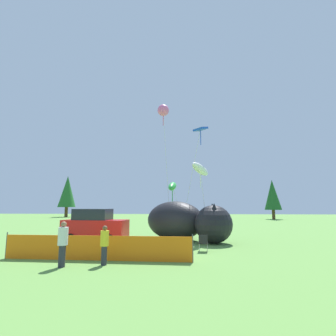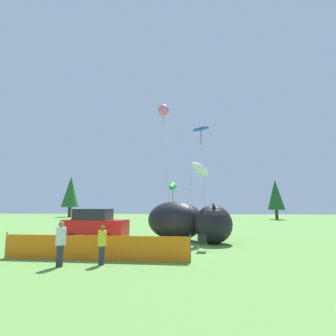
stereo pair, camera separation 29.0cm
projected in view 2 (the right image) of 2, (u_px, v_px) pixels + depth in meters
The scene contains 13 objects.
ground_plane at pixel (148, 249), 15.11m from camera, with size 120.00×120.00×0.00m, color #609342.
parked_car at pixel (95, 226), 17.95m from camera, with size 4.44×2.17×2.25m.
folding_chair at pixel (202, 242), 14.21m from camera, with size 0.54×0.54×0.90m.
inflatable_cat at pixel (185, 222), 18.62m from camera, with size 6.58×5.28×2.78m.
safety_fence at pixel (94, 248), 12.06m from camera, with size 8.88×0.29×1.22m.
spectator_in_blue_shirt at pixel (102, 243), 11.18m from camera, with size 0.36×0.36×1.63m.
spectator_in_white_shirt at pixel (61, 242), 10.84m from camera, with size 0.40×0.40×1.83m.
kite_green_fish at pixel (173, 186), 21.66m from camera, with size 1.67×2.35×4.62m.
kite_white_ghost at pixel (200, 169), 18.53m from camera, with size 1.64×2.48×5.59m.
kite_blue_box at pixel (201, 131), 20.89m from camera, with size 2.35×1.99×8.75m.
kite_pink_octopus at pixel (164, 111), 21.68m from camera, with size 1.05×1.34×10.77m.
horizon_tree_east at pixel (276, 195), 47.13m from camera, with size 2.97×2.97×7.09m.
horizon_tree_west at pixel (71, 192), 57.24m from camera, with size 3.71×3.71×8.84m.
Camera 2 is at (2.50, -15.46, 2.50)m, focal length 28.00 mm.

